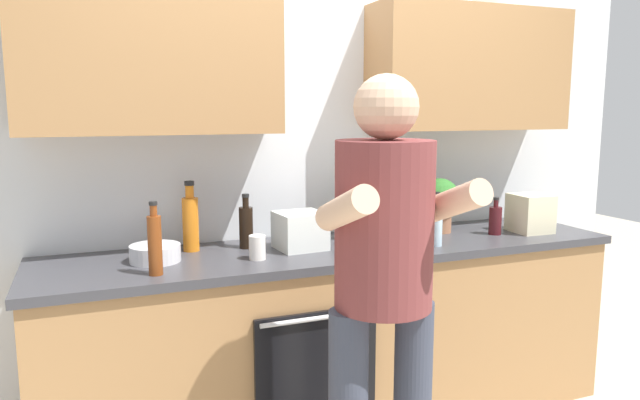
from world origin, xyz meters
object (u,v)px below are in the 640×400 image
bottle_oil (347,215)px  bottle_soy (246,226)px  person_standing (384,275)px  grocery_bag_rice (530,213)px  bottle_juice (191,222)px  potted_herb (439,202)px  bottle_hotsauce (385,221)px  grocery_bag_produce (300,231)px  bottle_vinegar (155,243)px  cup_coffee (257,247)px  bottle_wine (495,220)px  knife_block (378,221)px  mixing_bowl (155,253)px  bottle_water (437,224)px

bottle_oil → bottle_soy: bearing=179.3°
person_standing → grocery_bag_rice: person_standing is taller
bottle_juice → potted_herb: 1.32m
bottle_hotsauce → grocery_bag_produce: (-0.34, 0.21, -0.06)m
bottle_vinegar → potted_herb: (1.52, 0.29, 0.04)m
grocery_bag_produce → person_standing: bearing=-89.4°
cup_coffee → bottle_soy: bearing=87.5°
bottle_vinegar → person_standing: bearing=-41.7°
bottle_wine → bottle_vinegar: size_ratio=0.67×
bottle_vinegar → cup_coffee: 0.46m
bottle_juice → cup_coffee: size_ratio=3.05×
bottle_soy → grocery_bag_rice: bottle_soy is taller
bottle_wine → knife_block: (-0.65, 0.10, 0.02)m
bottle_hotsauce → mixing_bowl: size_ratio=1.64×
bottle_juice → cup_coffee: bearing=-47.8°
bottle_juice → knife_block: bottle_juice is taller
bottle_oil → knife_block: 0.16m
bottle_wine → bottle_vinegar: bottle_vinegar is taller
person_standing → bottle_water: (0.63, 0.64, 0.01)m
mixing_bowl → grocery_bag_rice: (1.96, -0.10, 0.07)m
bottle_water → bottle_soy: bottle_water is taller
person_standing → bottle_hotsauce: person_standing is taller
bottle_vinegar → grocery_bag_rice: 1.99m
person_standing → grocery_bag_rice: bearing=29.9°
bottle_hotsauce → bottle_wine: size_ratio=1.81×
person_standing → bottle_water: person_standing is taller
cup_coffee → person_standing: bearing=-70.3°
bottle_vinegar → potted_herb: 1.55m
bottle_hotsauce → grocery_bag_produce: bottle_hotsauce is taller
bottle_hotsauce → bottle_oil: 0.32m
person_standing → cup_coffee: (-0.25, 0.71, -0.04)m
cup_coffee → mixing_bowl: bearing=163.2°
bottle_vinegar → mixing_bowl: bottle_vinegar is taller
bottle_juice → bottle_wine: bottle_juice is taller
bottle_hotsauce → grocery_bag_rice: bearing=7.2°
person_standing → bottle_hotsauce: size_ratio=4.65×
bottle_wine → grocery_bag_rice: grocery_bag_rice is taller
person_standing → bottle_soy: size_ratio=6.40×
bottle_hotsauce → bottle_wine: (0.73, 0.14, -0.07)m
grocery_bag_rice → bottle_water: bearing=-171.7°
knife_block → bottle_water: bearing=-45.0°
bottle_wine → bottle_soy: 1.32m
bottle_vinegar → grocery_bag_produce: size_ratio=1.37×
grocery_bag_rice → bottle_vinegar: bearing=-176.7°
bottle_water → knife_block: bearing=135.0°
mixing_bowl → person_standing: bearing=-51.0°
bottle_oil → mixing_bowl: size_ratio=1.33×
bottle_oil → knife_block: bearing=-31.0°
bottle_water → potted_herb: bearing=55.0°
bottle_wine → grocery_bag_produce: bearing=175.8°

